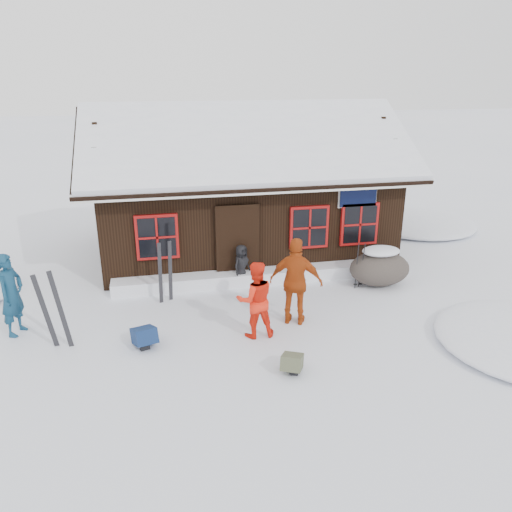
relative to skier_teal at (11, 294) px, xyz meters
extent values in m
plane|color=white|center=(4.10, -0.66, -0.89)|extent=(120.00, 120.00, 0.00)
cube|color=black|center=(5.60, 4.34, 0.36)|extent=(8.00, 5.00, 2.50)
cube|color=black|center=(5.60, 2.86, 2.46)|extent=(8.90, 3.14, 1.88)
cube|color=black|center=(5.60, 5.81, 2.46)|extent=(8.90, 3.14, 1.88)
cube|color=white|center=(5.60, 2.86, 2.60)|extent=(8.72, 3.07, 1.86)
cube|color=white|center=(5.60, 5.81, 2.60)|extent=(8.72, 3.07, 1.86)
cube|color=white|center=(5.60, 4.34, 3.33)|extent=(8.81, 0.22, 0.14)
cube|color=silver|center=(5.60, 1.39, 1.59)|extent=(8.90, 0.10, 0.20)
cube|color=black|center=(5.00, 1.79, 0.11)|extent=(1.00, 0.10, 2.00)
cube|color=black|center=(8.20, 1.76, 1.26)|extent=(1.00, 0.06, 0.60)
cube|color=maroon|center=(3.00, 1.78, 0.46)|extent=(1.04, 0.10, 1.14)
cube|color=black|center=(3.00, 1.74, 0.46)|extent=(0.90, 0.04, 1.00)
cube|color=maroon|center=(6.90, 1.78, 0.46)|extent=(1.04, 0.10, 1.14)
cube|color=black|center=(6.90, 1.74, 0.46)|extent=(0.90, 0.04, 1.00)
cube|color=maroon|center=(8.30, 1.78, 0.46)|extent=(1.04, 0.10, 1.14)
cube|color=black|center=(8.30, 1.74, 0.46)|extent=(0.90, 0.04, 1.00)
cube|color=white|center=(5.60, 1.59, -0.71)|extent=(7.60, 0.60, 0.35)
ellipsoid|color=white|center=(12.10, 5.34, -0.89)|extent=(4.00, 4.00, 0.48)
imported|color=navy|center=(0.00, 0.00, 0.00)|extent=(0.63, 0.76, 1.77)
imported|color=red|center=(4.85, -1.14, -0.07)|extent=(0.80, 0.63, 1.63)
imported|color=#AA4011|center=(5.81, -0.77, 0.08)|extent=(1.23, 0.90, 1.93)
imported|color=black|center=(5.05, 1.52, -0.35)|extent=(0.63, 0.60, 1.08)
ellipsoid|color=#4E443E|center=(8.51, 0.82, -0.46)|extent=(1.56, 1.17, 0.86)
ellipsoid|color=white|center=(8.51, 0.82, -0.09)|extent=(0.98, 0.71, 0.22)
cube|color=black|center=(0.78, -0.79, -0.10)|extent=(0.31, 0.18, 1.66)
cube|color=black|center=(1.05, -0.76, -0.10)|extent=(0.33, 0.12, 1.66)
cube|color=black|center=(3.01, 0.89, -0.17)|extent=(0.12, 0.09, 1.53)
cube|color=black|center=(3.25, 0.98, -0.17)|extent=(0.14, 0.06, 1.53)
cylinder|color=black|center=(7.85, 0.74, -0.31)|extent=(0.09, 0.11, 1.22)
cylinder|color=black|center=(7.98, 0.74, -0.31)|extent=(0.09, 0.11, 1.22)
cube|color=navy|center=(2.60, -1.10, -0.73)|extent=(0.57, 0.66, 0.31)
cube|color=#4D513A|center=(5.23, -2.59, -0.75)|extent=(0.54, 0.60, 0.26)
camera|label=1|loc=(2.95, -10.11, 4.25)|focal=35.00mm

